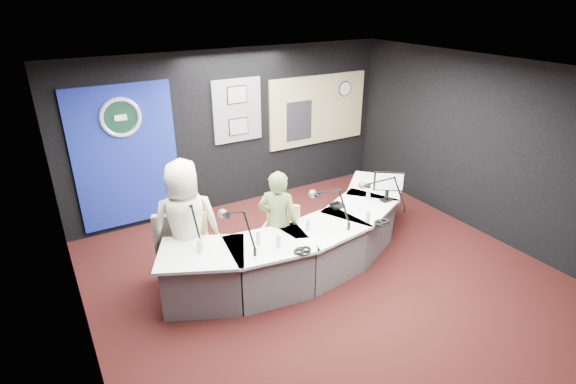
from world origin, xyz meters
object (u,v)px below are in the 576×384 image
person_man (186,225)px  armchair_right (278,238)px  person_woman (278,223)px  armchair_left (189,255)px  broadcast_desk (306,242)px

person_man → armchair_right: bearing=-179.6°
person_woman → armchair_left: bearing=25.7°
armchair_left → person_woman: (1.17, -0.35, 0.33)m
armchair_left → person_man: size_ratio=0.49×
broadcast_desk → armchair_left: 1.64m
broadcast_desk → person_woman: size_ratio=2.95×
armchair_left → person_man: 0.46m
broadcast_desk → armchair_right: 0.44m
armchair_right → person_woman: bearing=0.0°
broadcast_desk → armchair_right: armchair_right is taller
broadcast_desk → armchair_left: bearing=165.2°
armchair_right → person_man: size_ratio=0.59×
person_man → broadcast_desk: bearing=-177.9°
armchair_left → person_woman: person_woman is taller
armchair_right → broadcast_desk: bearing=38.5°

